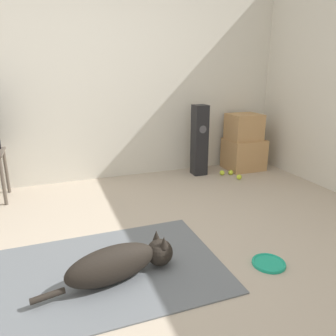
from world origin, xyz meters
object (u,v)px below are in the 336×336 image
Objects in this scene: tennis_ball_near_speaker at (239,177)px; dog at (121,262)px; floor_speaker at (199,140)px; tennis_ball_loose_on_carpet at (222,173)px; tennis_ball_by_boxes at (231,172)px; frisbee at (269,263)px; cardboard_box_upper at (244,127)px; cardboard_box_lower at (244,154)px.

dog is at bearing -141.10° from tennis_ball_near_speaker.
tennis_ball_near_speaker is at bearing -45.25° from floor_speaker.
floor_speaker reaches higher than tennis_ball_loose_on_carpet.
tennis_ball_by_boxes is (1.90, 1.74, -0.10)m from dog.
tennis_ball_near_speaker is (0.00, -0.21, 0.00)m from tennis_ball_by_boxes.
tennis_ball_loose_on_carpet is at bearing 69.89° from frisbee.
frisbee is at bearing -11.09° from dog.
dog is at bearing -138.51° from cardboard_box_upper.
cardboard_box_lower is 0.75m from floor_speaker.
cardboard_box_upper is 0.46× the size of floor_speaker.
dog is at bearing -138.88° from cardboard_box_lower.
tennis_ball_by_boxes is at bearing 42.49° from dog.
cardboard_box_upper reaches higher than tennis_ball_by_boxes.
cardboard_box_upper is at bearing 34.31° from tennis_ball_by_boxes.
tennis_ball_near_speaker is at bearing 38.90° from dog.
floor_speaker reaches higher than tennis_ball_near_speaker.
frisbee is 3.71× the size of tennis_ball_loose_on_carpet.
frisbee is 3.71× the size of tennis_ball_by_boxes.
tennis_ball_by_boxes is 0.21m from tennis_ball_near_speaker.
cardboard_box_upper is (-0.02, 0.01, 0.39)m from cardboard_box_lower.
cardboard_box_upper is at bearing 0.98° from floor_speaker.
cardboard_box_upper reaches higher than dog.
frisbee is 2.10m from tennis_ball_loose_on_carpet.
floor_speaker reaches higher than cardboard_box_upper.
dog is at bearing 168.91° from frisbee.
cardboard_box_lower is (2.21, 1.93, 0.08)m from dog.
cardboard_box_upper is at bearing 41.49° from dog.
frisbee is 2.44m from cardboard_box_lower.
cardboard_box_upper is (2.19, 1.94, 0.47)m from dog.
cardboard_box_lower is 0.49m from tennis_ball_loose_on_carpet.
floor_speaker is at bearing -179.83° from cardboard_box_lower.
cardboard_box_lower is 1.17× the size of cardboard_box_upper.
floor_speaker reaches higher than tennis_ball_by_boxes.
dog reaches higher than tennis_ball_near_speaker.
cardboard_box_upper reaches higher than tennis_ball_loose_on_carpet.
tennis_ball_near_speaker is (0.39, -0.40, -0.43)m from floor_speaker.
tennis_ball_loose_on_carpet is (0.72, 1.98, 0.02)m from frisbee.
frisbee is at bearing -117.87° from cardboard_box_upper.
cardboard_box_lower is 0.54× the size of floor_speaker.
dog is 1.08m from frisbee.
dog is 14.78× the size of tennis_ball_by_boxes.
cardboard_box_upper is 0.73m from tennis_ball_loose_on_carpet.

